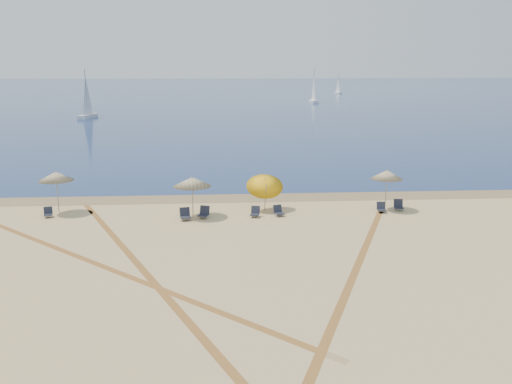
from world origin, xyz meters
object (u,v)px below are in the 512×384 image
(chair_6, at_px, (381,208))
(chair_7, at_px, (399,205))
(umbrella_3, at_px, (265,183))
(chair_2, at_px, (185,215))
(umbrella_2, at_px, (192,182))
(sailboat_2, at_px, (87,103))
(umbrella_1, at_px, (56,176))
(sailboat_0, at_px, (314,93))
(chair_4, at_px, (255,212))
(chair_5, at_px, (278,211))
(umbrella_4, at_px, (387,175))
(sailboat_1, at_px, (338,88))
(chair_3, at_px, (204,213))
(chair_1, at_px, (48,213))

(chair_6, distance_m, chair_7, 1.30)
(umbrella_3, height_order, chair_2, umbrella_3)
(umbrella_2, height_order, sailboat_2, sailboat_2)
(umbrella_1, bearing_deg, sailboat_0, 71.90)
(umbrella_2, relative_size, chair_6, 3.84)
(umbrella_3, bearing_deg, chair_7, -3.39)
(chair_4, distance_m, chair_6, 7.93)
(chair_5, xyz_separation_m, sailboat_0, (20.67, 106.23, 2.23))
(umbrella_2, distance_m, umbrella_4, 12.13)
(umbrella_4, distance_m, chair_6, 2.12)
(chair_2, xyz_separation_m, sailboat_1, (43.11, 154.64, 1.66))
(chair_7, xyz_separation_m, sailboat_1, (29.78, 153.32, 1.68))
(umbrella_2, relative_size, chair_7, 3.37)
(chair_3, relative_size, chair_5, 1.11)
(chair_2, xyz_separation_m, chair_7, (13.33, 1.31, -0.02))
(chair_6, relative_size, sailboat_0, 0.08)
(umbrella_2, bearing_deg, sailboat_0, 76.30)
(chair_7, xyz_separation_m, sailboat_2, (-34.47, 65.91, 2.27))
(chair_1, bearing_deg, chair_2, -21.74)
(umbrella_2, bearing_deg, chair_6, 0.86)
(chair_1, bearing_deg, chair_4, -17.28)
(chair_4, height_order, chair_5, chair_5)
(sailboat_1, relative_size, sailboat_2, 0.77)
(umbrella_4, height_order, sailboat_0, sailboat_0)
(umbrella_1, height_order, chair_7, umbrella_1)
(chair_6, bearing_deg, sailboat_1, 82.78)
(sailboat_2, bearing_deg, umbrella_4, -52.42)
(chair_2, relative_size, chair_5, 1.07)
(umbrella_1, bearing_deg, chair_3, -11.07)
(chair_4, relative_size, sailboat_0, 0.09)
(umbrella_1, bearing_deg, chair_4, -8.23)
(umbrella_4, height_order, sailboat_1, sailboat_1)
(umbrella_2, distance_m, sailboat_1, 159.73)
(umbrella_1, relative_size, sailboat_2, 0.31)
(umbrella_3, relative_size, chair_1, 3.80)
(umbrella_4, distance_m, sailboat_0, 106.16)
(chair_7, height_order, sailboat_0, sailboat_0)
(chair_1, bearing_deg, umbrella_1, 55.26)
(umbrella_2, height_order, chair_2, umbrella_2)
(sailboat_1, bearing_deg, sailboat_2, -137.97)
(chair_6, bearing_deg, chair_1, -176.65)
(chair_1, height_order, sailboat_0, sailboat_0)
(umbrella_2, height_order, chair_6, umbrella_2)
(chair_2, height_order, chair_3, chair_2)
(umbrella_3, distance_m, chair_1, 13.27)
(sailboat_2, bearing_deg, umbrella_3, -57.85)
(chair_4, relative_size, sailboat_2, 0.09)
(sailboat_0, xyz_separation_m, sailboat_2, (-47.42, -39.54, 0.05))
(chair_4, bearing_deg, sailboat_2, 124.33)
(umbrella_3, relative_size, chair_5, 3.43)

